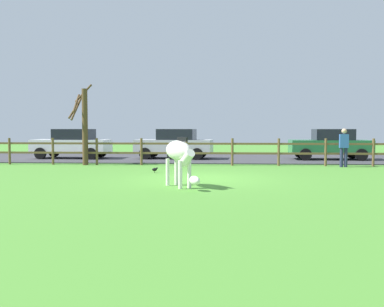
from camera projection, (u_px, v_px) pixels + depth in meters
ground_plane at (200, 178)px, 14.31m from camera, size 60.00×60.00×0.00m
parking_asphalt at (208, 158)px, 23.57m from camera, size 28.00×7.40×0.05m
paddock_fence at (187, 150)px, 19.30m from camera, size 20.42×0.11×1.21m
bare_tree at (84, 123)px, 19.46m from camera, size 0.90×1.08×3.67m
zebra at (180, 154)px, 12.14m from camera, size 1.24×1.70×1.41m
crow_on_grass at (155, 169)px, 16.14m from camera, size 0.22×0.10×0.20m
parked_car_silver at (175, 144)px, 22.91m from camera, size 4.13×2.16×1.56m
parked_car_white at (72, 143)px, 23.14m from camera, size 4.06×2.00×1.56m
parked_car_green at (330, 144)px, 22.24m from camera, size 4.04×1.97×1.56m
visitor_near_fence at (344, 146)px, 18.44m from camera, size 0.37×0.24×1.64m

